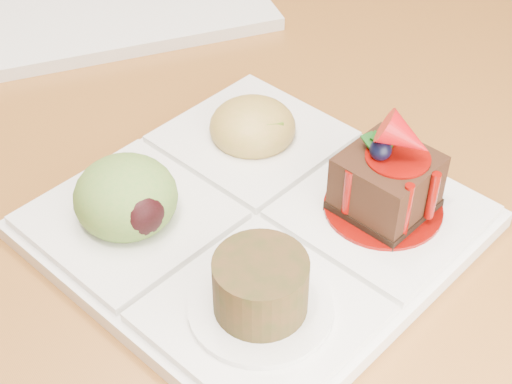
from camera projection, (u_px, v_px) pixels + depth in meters
dining_table at (22, 99)px, 0.75m from camera, size 1.00×1.80×0.75m
sampler_plate at (250, 209)px, 0.51m from camera, size 0.28×0.28×0.09m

